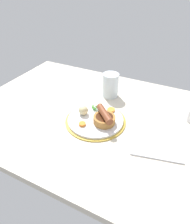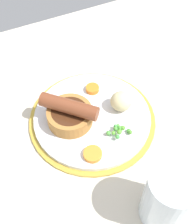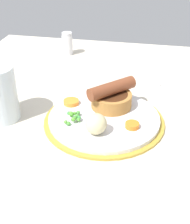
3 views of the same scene
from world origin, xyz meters
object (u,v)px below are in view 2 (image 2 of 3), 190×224
sausage_pudding (70,113)px  drinking_glass (169,198)px  carrot_slice_3 (92,89)px  carrot_slice_2 (93,154)px  potato_chunk_0 (121,101)px  dinner_plate (92,119)px  pea_pile (119,131)px

sausage_pudding → drinking_glass: (7.08, -22.80, 2.17)cm
carrot_slice_3 → carrot_slice_2: bearing=-114.6°
sausage_pudding → potato_chunk_0: 10.58cm
carrot_slice_3 → drinking_glass: drinking_glass is taller
dinner_plate → carrot_slice_2: bearing=-114.2°
dinner_plate → pea_pile: pea_pile is taller
potato_chunk_0 → drinking_glass: drinking_glass is taller
dinner_plate → potato_chunk_0: size_ratio=5.90×
drinking_glass → sausage_pudding: bearing=107.3°
sausage_pudding → carrot_slice_3: size_ratio=3.55×
dinner_plate → potato_chunk_0: potato_chunk_0 is taller
carrot_slice_2 → dinner_plate: bearing=65.8°
sausage_pudding → carrot_slice_2: sausage_pudding is taller
pea_pile → drinking_glass: 16.40cm
carrot_slice_2 → potato_chunk_0: bearing=38.0°
potato_chunk_0 → carrot_slice_2: size_ratio=1.25×
carrot_slice_2 → drinking_glass: 15.77cm
carrot_slice_3 → drinking_glass: size_ratio=0.24×
pea_pile → carrot_slice_2: size_ratio=1.44×
pea_pile → drinking_glass: (-0.11, -16.01, 3.54)cm
carrot_slice_3 → pea_pile: bearing=-90.3°
potato_chunk_0 → carrot_slice_3: size_ratio=1.54×
sausage_pudding → pea_pile: size_ratio=2.00×
dinner_plate → pea_pile: bearing=-64.5°
sausage_pudding → potato_chunk_0: size_ratio=2.31×
sausage_pudding → drinking_glass: bearing=151.7°
potato_chunk_0 → carrot_slice_2: potato_chunk_0 is taller
carrot_slice_2 → carrot_slice_3: size_ratio=1.23×
carrot_slice_2 → drinking_glass: (6.38, -13.83, 4.07)cm
potato_chunk_0 → drinking_glass: bearing=-99.0°
dinner_plate → drinking_glass: bearing=-82.9°
sausage_pudding → carrot_slice_2: 9.20cm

